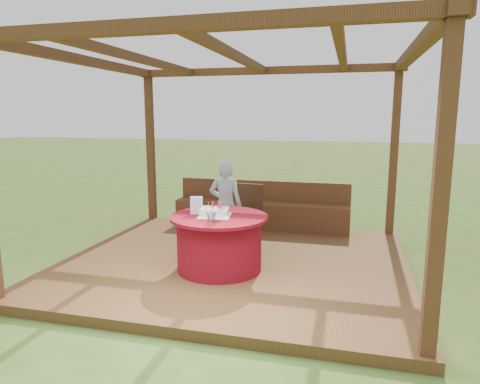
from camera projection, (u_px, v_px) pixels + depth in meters
The scene contains 10 objects.
ground at pixel (235, 267), 5.83m from camera, with size 60.00×60.00×0.00m, color #34511B.
deck at pixel (235, 263), 5.82m from camera, with size 4.50×4.00×0.12m, color brown.
pergola at pixel (235, 86), 5.41m from camera, with size 4.50×4.00×2.72m.
bench at pixel (261, 212), 7.40m from camera, with size 3.00×0.42×0.80m.
table at pixel (219, 242), 5.36m from camera, with size 1.21×1.21×0.69m.
chair at pixel (246, 211), 6.46m from camera, with size 0.49×0.49×0.90m.
elderly_woman at pixel (226, 203), 6.15m from camera, with size 0.49×0.34×1.34m.
birthday_cake at pixel (215, 212), 5.28m from camera, with size 0.43×0.43×0.18m.
gift_bag at pixel (197, 205), 5.40m from camera, with size 0.15×0.10×0.21m, color #E091C0.
drinking_glass at pixel (211, 217), 4.99m from camera, with size 0.11×0.11×0.11m, color white.
Camera 1 is at (1.45, -5.37, 2.04)m, focal length 32.00 mm.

